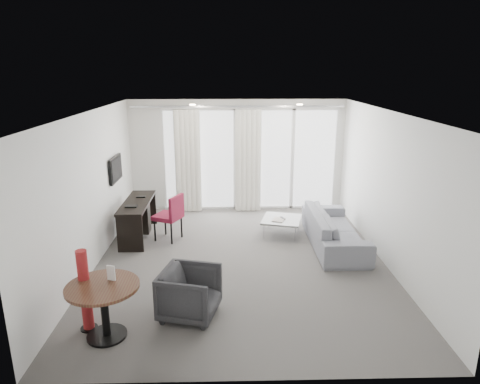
{
  "coord_description": "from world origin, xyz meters",
  "views": [
    {
      "loc": [
        -0.2,
        -6.89,
        3.28
      ],
      "look_at": [
        0.0,
        0.6,
        1.1
      ],
      "focal_mm": 32.0,
      "sensor_mm": 36.0,
      "label": 1
    }
  ],
  "objects_px": {
    "round_table": "(105,311)",
    "tub_armchair": "(190,293)",
    "coffee_table": "(282,226)",
    "rattan_chair_a": "(272,179)",
    "desk": "(138,219)",
    "rattan_chair_b": "(325,178)",
    "desk_chair": "(168,217)",
    "sofa": "(334,229)",
    "red_lamp": "(85,291)"
  },
  "relations": [
    {
      "from": "desk",
      "to": "desk_chair",
      "type": "height_order",
      "value": "desk_chair"
    },
    {
      "from": "coffee_table",
      "to": "rattan_chair_a",
      "type": "distance_m",
      "value": 2.74
    },
    {
      "from": "red_lamp",
      "to": "coffee_table",
      "type": "bearing_deg",
      "value": 48.0
    },
    {
      "from": "sofa",
      "to": "round_table",
      "type": "bearing_deg",
      "value": 128.4
    },
    {
      "from": "rattan_chair_a",
      "to": "rattan_chair_b",
      "type": "height_order",
      "value": "rattan_chair_a"
    },
    {
      "from": "desk_chair",
      "to": "round_table",
      "type": "relative_size",
      "value": 1.03
    },
    {
      "from": "coffee_table",
      "to": "rattan_chair_a",
      "type": "xyz_separation_m",
      "value": [
        0.06,
        2.72,
        0.29
      ]
    },
    {
      "from": "round_table",
      "to": "rattan_chair_b",
      "type": "xyz_separation_m",
      "value": [
        4.15,
        6.38,
        0.07
      ]
    },
    {
      "from": "coffee_table",
      "to": "desk_chair",
      "type": "bearing_deg",
      "value": -175.16
    },
    {
      "from": "desk_chair",
      "to": "tub_armchair",
      "type": "height_order",
      "value": "desk_chair"
    },
    {
      "from": "desk",
      "to": "rattan_chair_b",
      "type": "bearing_deg",
      "value": 34.47
    },
    {
      "from": "round_table",
      "to": "sofa",
      "type": "distance_m",
      "value": 4.55
    },
    {
      "from": "sofa",
      "to": "rattan_chair_b",
      "type": "distance_m",
      "value": 3.6
    },
    {
      "from": "tub_armchair",
      "to": "rattan_chair_b",
      "type": "xyz_separation_m",
      "value": [
        3.13,
        5.92,
        0.08
      ]
    },
    {
      "from": "tub_armchair",
      "to": "rattan_chair_b",
      "type": "distance_m",
      "value": 6.7
    },
    {
      "from": "desk",
      "to": "sofa",
      "type": "height_order",
      "value": "desk"
    },
    {
      "from": "desk",
      "to": "rattan_chair_a",
      "type": "height_order",
      "value": "rattan_chair_a"
    },
    {
      "from": "red_lamp",
      "to": "sofa",
      "type": "bearing_deg",
      "value": 34.61
    },
    {
      "from": "tub_armchair",
      "to": "coffee_table",
      "type": "distance_m",
      "value": 3.36
    },
    {
      "from": "desk_chair",
      "to": "sofa",
      "type": "bearing_deg",
      "value": 17.74
    },
    {
      "from": "coffee_table",
      "to": "sofa",
      "type": "bearing_deg",
      "value": -31.32
    },
    {
      "from": "tub_armchair",
      "to": "rattan_chair_a",
      "type": "bearing_deg",
      "value": -2.46
    },
    {
      "from": "desk",
      "to": "coffee_table",
      "type": "bearing_deg",
      "value": 1.11
    },
    {
      "from": "rattan_chair_b",
      "to": "round_table",
      "type": "bearing_deg",
      "value": -147.19
    },
    {
      "from": "rattan_chair_a",
      "to": "sofa",
      "type": "bearing_deg",
      "value": -71.33
    },
    {
      "from": "desk_chair",
      "to": "sofa",
      "type": "height_order",
      "value": "desk_chair"
    },
    {
      "from": "coffee_table",
      "to": "rattan_chair_a",
      "type": "height_order",
      "value": "rattan_chair_a"
    },
    {
      "from": "round_table",
      "to": "tub_armchair",
      "type": "relative_size",
      "value": 1.2
    },
    {
      "from": "desk_chair",
      "to": "rattan_chair_a",
      "type": "distance_m",
      "value": 3.73
    },
    {
      "from": "desk",
      "to": "desk_chair",
      "type": "distance_m",
      "value": 0.64
    },
    {
      "from": "round_table",
      "to": "desk_chair",
      "type": "bearing_deg",
      "value": 83.72
    },
    {
      "from": "tub_armchair",
      "to": "coffee_table",
      "type": "xyz_separation_m",
      "value": [
        1.61,
        2.95,
        -0.17
      ]
    },
    {
      "from": "coffee_table",
      "to": "rattan_chair_b",
      "type": "relative_size",
      "value": 0.89
    },
    {
      "from": "desk_chair",
      "to": "sofa",
      "type": "distance_m",
      "value": 3.24
    },
    {
      "from": "tub_armchair",
      "to": "round_table",
      "type": "bearing_deg",
      "value": 127.82
    },
    {
      "from": "tub_armchair",
      "to": "rattan_chair_a",
      "type": "relative_size",
      "value": 0.82
    },
    {
      "from": "red_lamp",
      "to": "rattan_chair_a",
      "type": "relative_size",
      "value": 1.21
    },
    {
      "from": "desk_chair",
      "to": "coffee_table",
      "type": "distance_m",
      "value": 2.3
    },
    {
      "from": "desk_chair",
      "to": "rattan_chair_a",
      "type": "height_order",
      "value": "desk_chair"
    },
    {
      "from": "red_lamp",
      "to": "sofa",
      "type": "relative_size",
      "value": 0.5
    },
    {
      "from": "desk_chair",
      "to": "desk",
      "type": "bearing_deg",
      "value": -168.02
    },
    {
      "from": "sofa",
      "to": "rattan_chair_a",
      "type": "relative_size",
      "value": 2.45
    },
    {
      "from": "tub_armchair",
      "to": "rattan_chair_a",
      "type": "height_order",
      "value": "rattan_chair_a"
    },
    {
      "from": "desk_chair",
      "to": "red_lamp",
      "type": "distance_m",
      "value": 3.1
    },
    {
      "from": "desk",
      "to": "round_table",
      "type": "distance_m",
      "value": 3.35
    },
    {
      "from": "rattan_chair_a",
      "to": "rattan_chair_b",
      "type": "distance_m",
      "value": 1.49
    },
    {
      "from": "coffee_table",
      "to": "rattan_chair_b",
      "type": "distance_m",
      "value": 3.35
    },
    {
      "from": "desk_chair",
      "to": "sofa",
      "type": "xyz_separation_m",
      "value": [
        3.21,
        -0.38,
        -0.14
      ]
    },
    {
      "from": "desk",
      "to": "tub_armchair",
      "type": "bearing_deg",
      "value": -66.06
    },
    {
      "from": "tub_armchair",
      "to": "red_lamp",
      "type": "bearing_deg",
      "value": 116.07
    }
  ]
}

